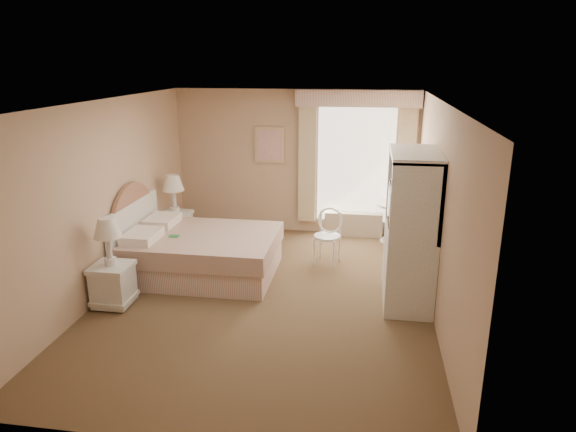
% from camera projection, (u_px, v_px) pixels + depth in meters
% --- Properties ---
extents(room, '(4.21, 5.51, 2.51)m').
position_uv_depth(room, '(264.00, 205.00, 6.36)').
color(room, brown).
rests_on(room, ground).
extents(window, '(2.05, 0.22, 2.51)m').
position_uv_depth(window, '(356.00, 160.00, 8.69)').
color(window, white).
rests_on(window, room).
extents(framed_art, '(0.52, 0.04, 0.62)m').
position_uv_depth(framed_art, '(269.00, 145.00, 8.90)').
color(framed_art, tan).
rests_on(framed_art, room).
extents(bed, '(2.09, 1.59, 1.41)m').
position_uv_depth(bed, '(197.00, 251.00, 7.36)').
color(bed, tan).
rests_on(bed, room).
extents(nightstand_near, '(0.47, 0.47, 1.14)m').
position_uv_depth(nightstand_near, '(112.00, 274.00, 6.37)').
color(nightstand_near, white).
rests_on(nightstand_near, room).
extents(nightstand_far, '(0.49, 0.49, 1.18)m').
position_uv_depth(nightstand_far, '(175.00, 220.00, 8.44)').
color(nightstand_far, white).
rests_on(nightstand_far, room).
extents(round_table, '(0.65, 0.65, 0.68)m').
position_uv_depth(round_table, '(395.00, 216.00, 8.60)').
color(round_table, silver).
rests_on(round_table, room).
extents(cafe_chair, '(0.48, 0.48, 0.83)m').
position_uv_depth(cafe_chair, '(328.00, 231.00, 7.77)').
color(cafe_chair, silver).
rests_on(cafe_chair, room).
extents(armoire, '(0.58, 1.16, 1.93)m').
position_uv_depth(armoire, '(410.00, 241.00, 6.41)').
color(armoire, white).
rests_on(armoire, room).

